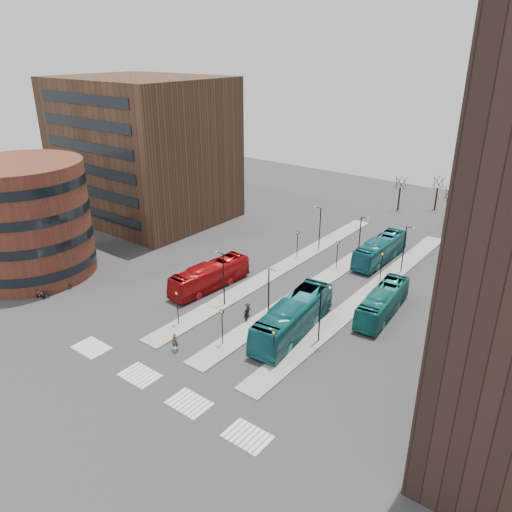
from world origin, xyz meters
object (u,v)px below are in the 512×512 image
Objects in this scene: teal_bus_c at (383,302)px; bicycle_mid at (40,294)px; teal_bus_b at (380,250)px; bicycle_far at (67,284)px; commuter_a at (186,291)px; commuter_c at (248,310)px; teal_bus_d at (459,235)px; suitcase at (175,350)px; teal_bus_a at (293,317)px; traveller at (175,342)px; bicycle_near at (44,293)px; commuter_b at (247,316)px; red_bus at (210,276)px.

bicycle_mid is at bearing -152.83° from teal_bus_c.
teal_bus_b reaches higher than teal_bus_c.
bicycle_mid is at bearing 176.35° from bicycle_far.
commuter_c is (8.21, 0.82, -0.02)m from commuter_a.
bicycle_mid is at bearing -45.87° from commuter_c.
teal_bus_d is 55.82m from bicycle_mid.
teal_bus_a is at bearing 40.88° from suitcase.
teal_bus_b is at bearing -140.65° from commuter_a.
traveller is 19.74m from bicycle_mid.
commuter_a is 0.98× the size of bicycle_near.
traveller is 1.10× the size of commuter_b.
teal_bus_b is at bearing -175.68° from commuter_c.
suitcase is 45.39m from teal_bus_d.
teal_bus_a is 1.15× the size of teal_bus_d.
red_bus is 0.86× the size of teal_bus_a.
teal_bus_b is 6.54× the size of bicycle_mid.
commuter_c is at bearing -68.59° from bicycle_near.
teal_bus_b reaches higher than commuter_b.
teal_bus_a is 28.82m from bicycle_near.
commuter_c is at bearing -113.61° from teal_bus_d.
teal_bus_d is at bearing 178.23° from commuter_c.
bicycle_near is (-26.66, -10.87, -1.34)m from teal_bus_a.
teal_bus_b is (5.88, 31.45, 1.34)m from suitcase.
red_bus is 0.96× the size of teal_bus_b.
traveller reaches higher than commuter_a.
bicycle_near is 0.60m from bicycle_mid.
bicycle_near is at bearing 141.30° from traveller.
traveller is 0.96× the size of bicycle_far.
teal_bus_a is (13.21, -2.31, 0.24)m from red_bus.
teal_bus_b is 6.71× the size of traveller.
traveller is at bearing -57.65° from red_bus.
teal_bus_b is 6.41× the size of bicycle_far.
commuter_b is (-10.34, -10.09, -0.69)m from teal_bus_c.
teal_bus_c is 6.41× the size of bicycle_near.
suitcase is at bearing -98.15° from bicycle_far.
teal_bus_a is 7.32× the size of bicycle_mid.
teal_bus_b is 39.50m from bicycle_far.
bicycle_near is (-19.62, -1.62, -0.42)m from traveller.
commuter_a reaches higher than commuter_b.
teal_bus_d is (6.49, 12.20, -0.05)m from teal_bus_b.
commuter_c is at bearing -14.25° from red_bus.
bicycle_mid is at bearing 143.01° from traveller.
teal_bus_c is 6.52× the size of commuter_a.
teal_bus_b reaches higher than bicycle_far.
bicycle_far is (0.00, 2.85, 0.03)m from bicycle_near.
teal_bus_c reaches higher than bicycle_mid.
suitcase is 0.31× the size of commuter_a.
teal_bus_d is 6.72× the size of bicycle_near.
commuter_a is at bearing -157.79° from teal_bus_c.
teal_bus_d reaches higher than commuter_c.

